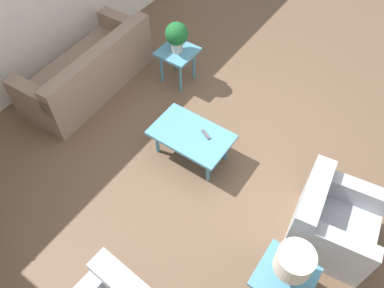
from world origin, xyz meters
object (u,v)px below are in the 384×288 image
(side_table_plant, at_px, (177,56))
(table_lamp, at_px, (294,262))
(side_table_lamp, at_px, (284,279))
(sofa, at_px, (89,71))
(armchair, at_px, (330,222))
(potted_plant, at_px, (177,35))
(coffee_table, at_px, (191,136))

(side_table_plant, distance_m, table_lamp, 3.41)
(side_table_lamp, bearing_deg, sofa, -17.77)
(armchair, xyz_separation_m, side_table_lamp, (0.13, 0.86, 0.12))
(side_table_lamp, relative_size, potted_plant, 1.22)
(sofa, height_order, side_table_lamp, sofa)
(side_table_plant, xyz_separation_m, potted_plant, (-0.00, 0.00, 0.35))
(side_table_lamp, xyz_separation_m, potted_plant, (2.70, -2.04, 0.35))
(potted_plant, bearing_deg, armchair, 157.42)
(coffee_table, relative_size, table_lamp, 2.06)
(coffee_table, distance_m, side_table_plant, 1.46)
(sofa, distance_m, potted_plant, 1.39)
(sofa, bearing_deg, armchair, 82.60)
(armchair, relative_size, coffee_table, 0.94)
(sofa, distance_m, side_table_lamp, 3.84)
(sofa, height_order, coffee_table, sofa)
(coffee_table, bearing_deg, armchair, 176.60)
(potted_plant, distance_m, table_lamp, 3.38)
(coffee_table, xyz_separation_m, side_table_lamp, (-1.71, 0.97, 0.09))
(armchair, xyz_separation_m, side_table_plant, (2.83, -1.18, 0.12))
(armchair, distance_m, table_lamp, 1.03)
(coffee_table, height_order, table_lamp, table_lamp)
(side_table_plant, relative_size, potted_plant, 1.22)
(side_table_plant, height_order, potted_plant, potted_plant)
(side_table_plant, relative_size, table_lamp, 1.14)
(sofa, xyz_separation_m, armchair, (-3.79, 0.31, 0.03))
(coffee_table, xyz_separation_m, table_lamp, (-1.71, 0.97, 0.52))
(armchair, height_order, side_table_lamp, armchair)
(sofa, xyz_separation_m, coffee_table, (-1.95, 0.20, 0.06))
(potted_plant, height_order, table_lamp, table_lamp)
(table_lamp, bearing_deg, side_table_lamp, 135.00)
(side_table_plant, relative_size, side_table_lamp, 1.00)
(armchair, height_order, coffee_table, armchair)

